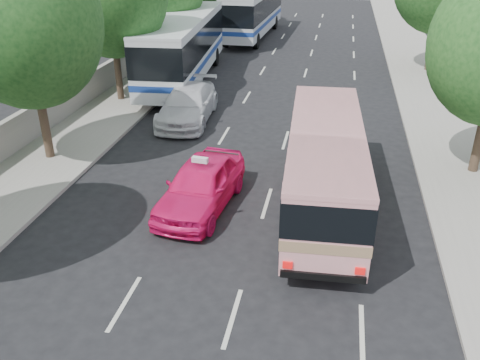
% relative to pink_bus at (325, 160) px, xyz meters
% --- Properties ---
extents(ground, '(120.00, 120.00, 0.00)m').
position_rel_pink_bus_xyz_m(ground, '(-2.91, -4.00, -1.86)').
color(ground, black).
rests_on(ground, ground).
extents(sidewalk_left, '(4.00, 90.00, 0.15)m').
position_rel_pink_bus_xyz_m(sidewalk_left, '(-11.41, 16.00, -1.78)').
color(sidewalk_left, '#9E998E').
rests_on(sidewalk_left, ground).
extents(sidewalk_right, '(4.00, 90.00, 0.12)m').
position_rel_pink_bus_xyz_m(sidewalk_right, '(5.59, 16.00, -1.80)').
color(sidewalk_right, '#9E998E').
rests_on(sidewalk_right, ground).
extents(low_wall, '(0.30, 90.00, 1.50)m').
position_rel_pink_bus_xyz_m(low_wall, '(-13.21, 16.00, -0.96)').
color(low_wall, '#9E998E').
rests_on(low_wall, sidewalk_left).
extents(tree_left_b, '(5.70, 5.70, 8.88)m').
position_rel_pink_bus_xyz_m(tree_left_b, '(-11.34, 1.94, 3.96)').
color(tree_left_b, '#38281E').
rests_on(tree_left_b, ground).
extents(pink_bus, '(2.85, 9.48, 2.99)m').
position_rel_pink_bus_xyz_m(pink_bus, '(0.00, 0.00, 0.00)').
color(pink_bus, pink).
rests_on(pink_bus, ground).
extents(pink_taxi, '(2.55, 5.22, 1.72)m').
position_rel_pink_bus_xyz_m(pink_taxi, '(-4.13, -0.68, -1.00)').
color(pink_taxi, '#F31568').
rests_on(pink_taxi, ground).
extents(white_pickup, '(2.71, 5.92, 1.68)m').
position_rel_pink_bus_xyz_m(white_pickup, '(-7.05, 7.75, -1.02)').
color(white_pickup, silver).
rests_on(white_pickup, ground).
extents(tour_coach_front, '(3.89, 13.47, 3.98)m').
position_rel_pink_bus_xyz_m(tour_coach_front, '(-9.21, 14.46, 0.53)').
color(tour_coach_front, silver).
rests_on(tour_coach_front, ground).
extents(tour_coach_rear, '(3.33, 13.25, 3.94)m').
position_rel_pink_bus_xyz_m(tour_coach_rear, '(-7.41, 29.29, 0.51)').
color(tour_coach_rear, silver).
rests_on(tour_coach_rear, ground).
extents(taxi_roof_sign, '(0.57, 0.24, 0.18)m').
position_rel_pink_bus_xyz_m(taxi_roof_sign, '(-4.13, -0.68, -0.05)').
color(taxi_roof_sign, silver).
rests_on(taxi_roof_sign, pink_taxi).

